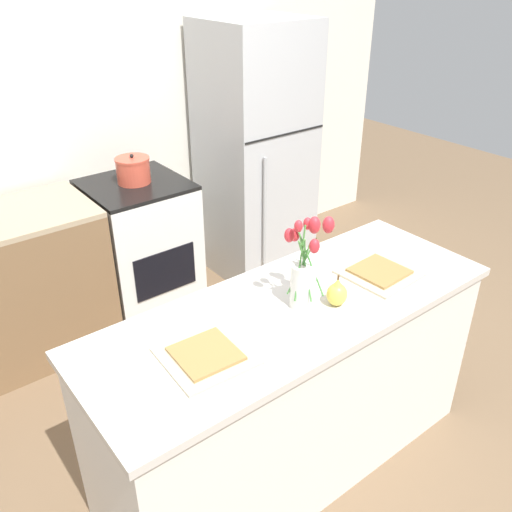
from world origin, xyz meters
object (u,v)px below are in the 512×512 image
object	(u,v)px
refrigerator	(255,154)
plate_setting_left	(206,355)
plate_setting_right	(379,272)
stove_range	(142,247)
cooking_pot	(133,170)
pear_figurine	(337,293)
flower_vase	(305,272)

from	to	relation	value
refrigerator	plate_setting_left	distance (m)	2.24
plate_setting_right	stove_range	bearing A→B (deg)	102.35
refrigerator	cooking_pot	bearing A→B (deg)	179.37
pear_figurine	stove_range	bearing A→B (deg)	91.36
refrigerator	cooking_pot	distance (m)	0.95
refrigerator	pear_figurine	size ratio (longest dim) A/B	12.99
stove_range	plate_setting_right	bearing A→B (deg)	-77.65
refrigerator	pear_figurine	world-z (taller)	refrigerator
stove_range	plate_setting_right	distance (m)	1.75
flower_vase	plate_setting_right	xyz separation A→B (m)	(0.43, -0.03, -0.14)
pear_figurine	cooking_pot	bearing A→B (deg)	91.14
flower_vase	plate_setting_right	bearing A→B (deg)	-4.26
stove_range	flower_vase	world-z (taller)	flower_vase
plate_setting_left	cooking_pot	world-z (taller)	cooking_pot
stove_range	plate_setting_left	distance (m)	1.80
pear_figurine	plate_setting_left	bearing A→B (deg)	175.35
refrigerator	plate_setting_right	bearing A→B (deg)	-109.62
stove_range	cooking_pot	xyz separation A→B (m)	(0.01, 0.01, 0.53)
flower_vase	plate_setting_left	world-z (taller)	flower_vase
refrigerator	stove_range	bearing A→B (deg)	-179.96
pear_figurine	cooking_pot	world-z (taller)	cooking_pot
plate_setting_left	pear_figurine	bearing A→B (deg)	-4.65
stove_range	flower_vase	distance (m)	1.73
refrigerator	flower_vase	size ratio (longest dim) A/B	4.42
flower_vase	cooking_pot	xyz separation A→B (m)	(0.07, 1.63, -0.07)
plate_setting_left	plate_setting_right	xyz separation A→B (m)	(0.92, 0.00, 0.00)
plate_setting_right	cooking_pot	xyz separation A→B (m)	(-0.36, 1.66, 0.08)
flower_vase	cooking_pot	world-z (taller)	flower_vase
plate_setting_left	cooking_pot	distance (m)	1.76
stove_range	refrigerator	bearing A→B (deg)	0.04
refrigerator	plate_setting_right	xyz separation A→B (m)	(-0.59, -1.65, 0.01)
stove_range	cooking_pot	world-z (taller)	cooking_pot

